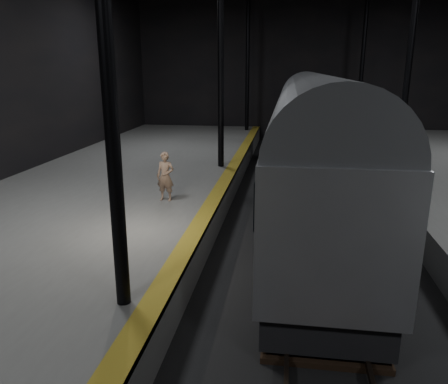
# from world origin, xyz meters

# --- Properties ---
(ground) EXTENTS (44.00, 44.00, 0.00)m
(ground) POSITION_xyz_m (0.00, 0.00, 0.00)
(ground) COLOR black
(ground) RESTS_ON ground
(platform_left) EXTENTS (9.00, 43.80, 1.00)m
(platform_left) POSITION_xyz_m (-7.50, 0.00, 0.50)
(platform_left) COLOR #575754
(platform_left) RESTS_ON ground
(tactile_strip) EXTENTS (0.50, 43.80, 0.01)m
(tactile_strip) POSITION_xyz_m (-3.25, 0.00, 1.00)
(tactile_strip) COLOR olive
(tactile_strip) RESTS_ON platform_left
(track) EXTENTS (2.40, 43.00, 0.24)m
(track) POSITION_xyz_m (0.00, 0.00, 0.07)
(track) COLOR #3F3328
(track) RESTS_ON ground
(train) EXTENTS (2.79, 18.57, 4.96)m
(train) POSITION_xyz_m (-0.00, 5.03, 2.77)
(train) COLOR #9B9DA2
(train) RESTS_ON ground
(woman) EXTENTS (0.64, 0.46, 1.63)m
(woman) POSITION_xyz_m (-4.81, 2.53, 1.82)
(woman) COLOR #8D6D56
(woman) RESTS_ON platform_left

